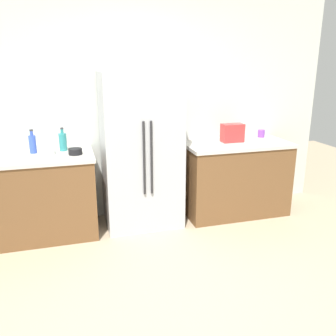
{
  "coord_description": "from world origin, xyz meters",
  "views": [
    {
      "loc": [
        -0.75,
        -2.17,
        1.83
      ],
      "look_at": [
        0.02,
        0.5,
        1.01
      ],
      "focal_mm": 38.18,
      "sensor_mm": 36.0,
      "label": 1
    }
  ],
  "objects_px": {
    "refrigerator": "(141,151)",
    "toaster": "(232,133)",
    "bottle_b": "(33,144)",
    "bottle_a": "(63,142)",
    "bowl_a": "(75,151)",
    "cup_a": "(261,134)",
    "bowl_b": "(47,152)"
  },
  "relations": [
    {
      "from": "bottle_a",
      "to": "bottle_b",
      "type": "distance_m",
      "value": 0.31
    },
    {
      "from": "bottle_b",
      "to": "bowl_a",
      "type": "bearing_deg",
      "value": -23.42
    },
    {
      "from": "refrigerator",
      "to": "bottle_a",
      "type": "relative_size",
      "value": 6.86
    },
    {
      "from": "refrigerator",
      "to": "bowl_a",
      "type": "bearing_deg",
      "value": -173.68
    },
    {
      "from": "bottle_b",
      "to": "bowl_a",
      "type": "height_order",
      "value": "bottle_b"
    },
    {
      "from": "refrigerator",
      "to": "bowl_b",
      "type": "height_order",
      "value": "refrigerator"
    },
    {
      "from": "refrigerator",
      "to": "bottle_b",
      "type": "bearing_deg",
      "value": 174.75
    },
    {
      "from": "bottle_a",
      "to": "cup_a",
      "type": "distance_m",
      "value": 2.45
    },
    {
      "from": "cup_a",
      "to": "bowl_a",
      "type": "relative_size",
      "value": 0.67
    },
    {
      "from": "refrigerator",
      "to": "bottle_a",
      "type": "height_order",
      "value": "refrigerator"
    },
    {
      "from": "toaster",
      "to": "bowl_b",
      "type": "relative_size",
      "value": 1.43
    },
    {
      "from": "toaster",
      "to": "cup_a",
      "type": "relative_size",
      "value": 2.77
    },
    {
      "from": "bottle_a",
      "to": "bowl_b",
      "type": "xyz_separation_m",
      "value": [
        -0.17,
        -0.13,
        -0.08
      ]
    },
    {
      "from": "bowl_a",
      "to": "bowl_b",
      "type": "relative_size",
      "value": 0.78
    },
    {
      "from": "toaster",
      "to": "bowl_a",
      "type": "xyz_separation_m",
      "value": [
        -1.85,
        -0.11,
        -0.08
      ]
    },
    {
      "from": "refrigerator",
      "to": "bottle_b",
      "type": "xyz_separation_m",
      "value": [
        -1.15,
        0.11,
        0.14
      ]
    },
    {
      "from": "toaster",
      "to": "bowl_a",
      "type": "bearing_deg",
      "value": -176.51
    },
    {
      "from": "toaster",
      "to": "bowl_a",
      "type": "distance_m",
      "value": 1.86
    },
    {
      "from": "refrigerator",
      "to": "toaster",
      "type": "bearing_deg",
      "value": 1.68
    },
    {
      "from": "toaster",
      "to": "bottle_a",
      "type": "xyz_separation_m",
      "value": [
        -1.97,
        0.1,
        -0.01
      ]
    },
    {
      "from": "bowl_a",
      "to": "bowl_b",
      "type": "xyz_separation_m",
      "value": [
        -0.29,
        0.08,
        -0.01
      ]
    },
    {
      "from": "refrigerator",
      "to": "bowl_a",
      "type": "xyz_separation_m",
      "value": [
        -0.72,
        -0.08,
        0.07
      ]
    },
    {
      "from": "cup_a",
      "to": "bowl_a",
      "type": "bearing_deg",
      "value": -173.52
    },
    {
      "from": "refrigerator",
      "to": "bowl_a",
      "type": "distance_m",
      "value": 0.73
    },
    {
      "from": "bottle_a",
      "to": "bowl_a",
      "type": "height_order",
      "value": "bottle_a"
    },
    {
      "from": "refrigerator",
      "to": "toaster",
      "type": "distance_m",
      "value": 1.14
    },
    {
      "from": "bottle_a",
      "to": "bowl_a",
      "type": "xyz_separation_m",
      "value": [
        0.12,
        -0.21,
        -0.07
      ]
    },
    {
      "from": "cup_a",
      "to": "bowl_a",
      "type": "distance_m",
      "value": 2.35
    },
    {
      "from": "bowl_a",
      "to": "toaster",
      "type": "bearing_deg",
      "value": 3.49
    },
    {
      "from": "bottle_b",
      "to": "bowl_a",
      "type": "distance_m",
      "value": 0.47
    },
    {
      "from": "bowl_b",
      "to": "refrigerator",
      "type": "bearing_deg",
      "value": -0.1
    },
    {
      "from": "refrigerator",
      "to": "bowl_b",
      "type": "relative_size",
      "value": 9.55
    }
  ]
}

